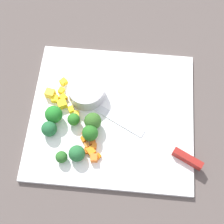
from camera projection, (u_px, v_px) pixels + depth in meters
ground_plane at (112, 116)px, 0.85m from camera, size 4.00×4.00×0.00m
cutting_board at (112, 115)px, 0.84m from camera, size 0.40×0.37×0.01m
prep_bowl at (86, 91)px, 0.84m from camera, size 0.09×0.09×0.04m
chef_knife at (166, 146)px, 0.79m from camera, size 0.29×0.16×0.02m
carrot_dice_0 at (93, 134)px, 0.81m from camera, size 0.01×0.02×0.01m
carrot_dice_1 at (91, 151)px, 0.79m from camera, size 0.03×0.03×0.02m
carrot_dice_2 at (90, 126)px, 0.82m from camera, size 0.02×0.02×0.01m
carrot_dice_3 at (94, 146)px, 0.80m from camera, size 0.01×0.01×0.01m
carrot_dice_4 at (98, 156)px, 0.79m from camera, size 0.02×0.02×0.01m
carrot_dice_5 at (84, 139)px, 0.80m from camera, size 0.02×0.02×0.01m
carrot_dice_6 at (94, 158)px, 0.78m from camera, size 0.02×0.02×0.02m
carrot_dice_7 at (87, 146)px, 0.80m from camera, size 0.01×0.01×0.01m
carrot_dice_8 at (87, 134)px, 0.81m from camera, size 0.02×0.02×0.01m
carrot_dice_9 at (93, 142)px, 0.80m from camera, size 0.02×0.01×0.01m
carrot_dice_10 at (86, 151)px, 0.79m from camera, size 0.01×0.02×0.01m
pepper_dice_0 at (77, 114)px, 0.83m from camera, size 0.01×0.02×0.01m
pepper_dice_1 at (55, 99)px, 0.85m from camera, size 0.02×0.02×0.01m
pepper_dice_2 at (52, 113)px, 0.83m from camera, size 0.02×0.02×0.01m
pepper_dice_3 at (61, 91)px, 0.86m from camera, size 0.02×0.02×0.01m
pepper_dice_4 at (64, 82)px, 0.87m from camera, size 0.02×0.02×0.01m
pepper_dice_5 at (71, 111)px, 0.84m from camera, size 0.02×0.02×0.01m
pepper_dice_6 at (62, 104)px, 0.84m from camera, size 0.03×0.03×0.02m
pepper_dice_7 at (63, 98)px, 0.85m from camera, size 0.02×0.02×0.01m
pepper_dice_8 at (50, 94)px, 0.85m from camera, size 0.03×0.02×0.02m
broccoli_floret_0 at (74, 119)px, 0.81m from camera, size 0.03×0.03×0.03m
broccoli_floret_1 at (90, 133)px, 0.79m from camera, size 0.04×0.04×0.04m
broccoli_floret_2 at (49, 129)px, 0.80m from camera, size 0.04×0.04×0.04m
broccoli_floret_3 at (54, 115)px, 0.81m from camera, size 0.04×0.04×0.05m
broccoli_floret_4 at (77, 153)px, 0.77m from camera, size 0.04×0.04×0.04m
broccoli_floret_5 at (61, 157)px, 0.77m from camera, size 0.03×0.03×0.03m
broccoli_floret_6 at (93, 121)px, 0.80m from camera, size 0.04×0.04×0.05m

